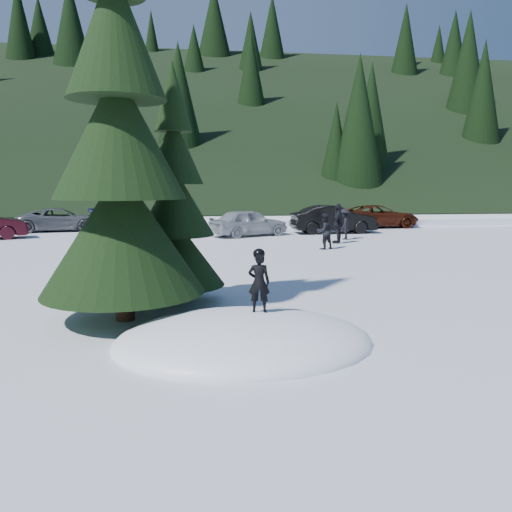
{
  "coord_description": "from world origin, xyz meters",
  "views": [
    {
      "loc": [
        -0.9,
        -8.21,
        2.71
      ],
      "look_at": [
        0.58,
        2.79,
        1.1
      ],
      "focal_mm": 35.0,
      "sensor_mm": 36.0,
      "label": 1
    }
  ],
  "objects": [
    {
      "name": "ground",
      "position": [
        0.0,
        0.0,
        0.0
      ],
      "size": [
        200.0,
        200.0,
        0.0
      ],
      "primitive_type": "plane",
      "color": "white",
      "rests_on": "ground"
    },
    {
      "name": "snow_mound",
      "position": [
        0.0,
        0.0,
        0.0
      ],
      "size": [
        4.48,
        3.52,
        0.96
      ],
      "primitive_type": "ellipsoid",
      "color": "white",
      "rests_on": "ground"
    },
    {
      "name": "forest_hillside",
      "position": [
        0.0,
        54.0,
        12.5
      ],
      "size": [
        200.0,
        60.0,
        25.0
      ],
      "primitive_type": null,
      "color": "black",
      "rests_on": "ground"
    },
    {
      "name": "spruce_tall",
      "position": [
        -2.2,
        1.8,
        3.32
      ],
      "size": [
        3.2,
        3.2,
        8.6
      ],
      "color": "black",
      "rests_on": "ground"
    },
    {
      "name": "spruce_short",
      "position": [
        -1.2,
        3.2,
        2.1
      ],
      "size": [
        2.2,
        2.2,
        5.37
      ],
      "color": "black",
      "rests_on": "ground"
    },
    {
      "name": "child_skier",
      "position": [
        0.3,
        0.26,
        1.0
      ],
      "size": [
        0.42,
        0.32,
        1.05
      ],
      "primitive_type": "imported",
      "rotation": [
        0.0,
        0.0,
        2.96
      ],
      "color": "black",
      "rests_on": "snow_mound"
    },
    {
      "name": "adult_0",
      "position": [
        4.68,
        11.89,
        0.76
      ],
      "size": [
        0.89,
        0.79,
        1.51
      ],
      "primitive_type": "imported",
      "rotation": [
        0.0,
        0.0,
        3.5
      ],
      "color": "black",
      "rests_on": "ground"
    },
    {
      "name": "adult_1",
      "position": [
        5.87,
        13.88,
        0.91
      ],
      "size": [
        0.93,
        1.14,
        1.82
      ],
      "primitive_type": "imported",
      "rotation": [
        0.0,
        0.0,
        4.17
      ],
      "color": "black",
      "rests_on": "ground"
    },
    {
      "name": "adult_2",
      "position": [
        6.67,
        15.37,
        0.76
      ],
      "size": [
        0.96,
        1.13,
        1.52
      ],
      "primitive_type": "imported",
      "rotation": [
        0.0,
        0.0,
        4.23
      ],
      "color": "black",
      "rests_on": "ground"
    },
    {
      "name": "car_2",
      "position": [
        -8.23,
        21.78,
        0.66
      ],
      "size": [
        5.05,
        2.93,
        1.32
      ],
      "primitive_type": "imported",
      "rotation": [
        0.0,
        0.0,
        1.73
      ],
      "color": "#575A60",
      "rests_on": "ground"
    },
    {
      "name": "car_3",
      "position": [
        -3.45,
        18.75,
        0.75
      ],
      "size": [
        5.51,
        3.19,
        1.5
      ],
      "primitive_type": "imported",
      "rotation": [
        0.0,
        0.0,
        1.79
      ],
      "color": "black",
      "rests_on": "ground"
    },
    {
      "name": "car_4",
      "position": [
        2.19,
        17.58,
        0.71
      ],
      "size": [
        4.49,
        3.23,
        1.42
      ],
      "primitive_type": "imported",
      "rotation": [
        0.0,
        0.0,
        1.99
      ],
      "color": "#9DA1A5",
      "rests_on": "ground"
    },
    {
      "name": "car_5",
      "position": [
        7.04,
        18.53,
        0.77
      ],
      "size": [
        4.72,
        1.83,
        1.53
      ],
      "primitive_type": "imported",
      "rotation": [
        0.0,
        0.0,
        1.61
      ],
      "color": "black",
      "rests_on": "ground"
    },
    {
      "name": "car_6",
      "position": [
        10.8,
        21.63,
        0.7
      ],
      "size": [
        5.2,
        2.72,
        1.4
      ],
      "primitive_type": "imported",
      "rotation": [
        0.0,
        0.0,
        1.65
      ],
      "color": "#3F170B",
      "rests_on": "ground"
    }
  ]
}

